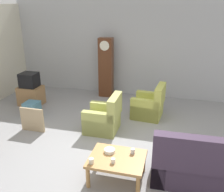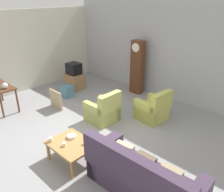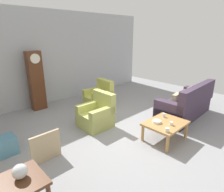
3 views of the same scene
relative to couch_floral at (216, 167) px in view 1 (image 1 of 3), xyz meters
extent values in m
plane|color=gray|center=(-1.98, 0.52, -0.36)|extent=(10.40, 10.40, 0.00)
cube|color=#ADAFB5|center=(-1.98, 4.12, 1.24)|extent=(8.40, 0.16, 3.20)
cube|color=#423347|center=(0.00, 0.07, -0.14)|extent=(2.12, 0.90, 0.44)
cube|color=#423347|center=(0.01, -0.29, 0.38)|extent=(2.11, 0.26, 0.60)
cube|color=#423347|center=(-0.93, 0.04, -0.02)|extent=(0.27, 0.85, 0.68)
cube|color=brown|center=(0.00, 0.12, 0.26)|extent=(0.36, 0.13, 0.36)
cube|color=#C6B284|center=(-0.48, 0.10, 0.26)|extent=(0.37, 0.17, 0.36)
cube|color=tan|center=(-2.41, 1.37, -0.16)|extent=(0.76, 0.76, 0.40)
cube|color=tan|center=(-2.09, 1.37, 0.30)|extent=(0.18, 0.76, 0.52)
cube|color=tan|center=(-2.41, 1.67, -0.06)|extent=(0.76, 0.16, 0.60)
cube|color=tan|center=(-2.41, 1.07, -0.06)|extent=(0.76, 0.16, 0.60)
cube|color=#BCC055|center=(-1.45, 2.43, -0.16)|extent=(0.83, 0.83, 0.40)
cube|color=#BCC055|center=(-1.13, 2.40, 0.30)|extent=(0.25, 0.77, 0.52)
cube|color=#BCC055|center=(-1.42, 2.73, -0.06)|extent=(0.77, 0.23, 0.60)
cube|color=#BCC055|center=(-1.48, 2.13, -0.06)|extent=(0.77, 0.23, 0.60)
cube|color=#B27F47|center=(-1.64, -0.28, 0.06)|extent=(0.96, 0.76, 0.05)
cylinder|color=#B27F47|center=(-2.06, -0.61, -0.16)|extent=(0.07, 0.07, 0.39)
cylinder|color=#B27F47|center=(-1.21, -0.61, -0.16)|extent=(0.07, 0.07, 0.39)
cylinder|color=#B27F47|center=(-2.06, 0.04, -0.16)|extent=(0.07, 0.07, 0.39)
cylinder|color=#B27F47|center=(-1.21, 0.04, -0.16)|extent=(0.07, 0.07, 0.39)
cube|color=#562D19|center=(-2.96, 3.68, 0.60)|extent=(0.44, 0.28, 1.91)
cylinder|color=silver|center=(-2.96, 3.53, 1.33)|extent=(0.30, 0.02, 0.30)
cube|color=#997047|center=(-4.96, 2.39, -0.07)|extent=(0.68, 0.52, 0.57)
cube|color=black|center=(-4.96, 2.39, 0.42)|extent=(0.48, 0.44, 0.42)
cube|color=tan|center=(-4.02, 0.91, -0.06)|extent=(0.60, 0.05, 0.59)
cube|color=teal|center=(-4.52, 1.70, -0.16)|extent=(0.38, 0.37, 0.38)
cylinder|color=white|center=(-1.67, -0.44, 0.13)|extent=(0.07, 0.07, 0.08)
cylinder|color=silver|center=(-1.40, -0.09, 0.13)|extent=(0.08, 0.08, 0.09)
cylinder|color=beige|center=(-2.02, -0.54, 0.13)|extent=(0.09, 0.09, 0.09)
cylinder|color=white|center=(-1.81, -0.15, 0.12)|extent=(0.20, 0.20, 0.06)
camera|label=1|loc=(-0.81, -3.80, 2.61)|focal=39.88mm
camera|label=2|loc=(1.72, -2.57, 2.96)|focal=36.36mm
camera|label=3|loc=(-5.29, -2.29, 2.05)|focal=30.30mm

